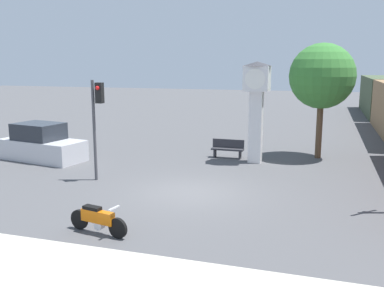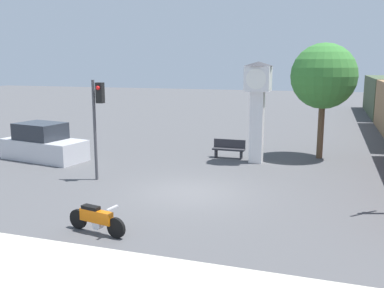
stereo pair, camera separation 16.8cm
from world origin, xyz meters
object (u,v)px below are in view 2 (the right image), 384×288
at_px(motorcycle, 96,219).
at_px(clock_tower, 258,96).
at_px(traffic_light, 97,112).
at_px(bench, 229,148).
at_px(parked_car, 43,144).
at_px(street_tree, 324,76).

bearing_deg(motorcycle, clock_tower, 85.67).
relative_size(clock_tower, traffic_light, 1.18).
height_order(traffic_light, bench, traffic_light).
distance_m(clock_tower, bench, 3.08).
bearing_deg(bench, clock_tower, -20.63).
relative_size(clock_tower, bench, 2.96).
distance_m(traffic_light, parked_car, 5.55).
relative_size(street_tree, parked_car, 1.27).
relative_size(motorcycle, bench, 1.21).
distance_m(clock_tower, traffic_light, 7.47).
height_order(motorcycle, bench, bench).
relative_size(traffic_light, parked_car, 0.90).
relative_size(street_tree, bench, 3.52).
distance_m(motorcycle, bench, 10.60).
bearing_deg(parked_car, motorcycle, -35.76).
height_order(street_tree, bench, street_tree).
relative_size(clock_tower, street_tree, 0.84).
bearing_deg(clock_tower, traffic_light, -137.45).
relative_size(motorcycle, clock_tower, 0.41).
distance_m(bench, parked_car, 9.13).
xyz_separation_m(clock_tower, traffic_light, (-5.50, -5.05, -0.38)).
bearing_deg(parked_car, clock_tower, 24.21).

